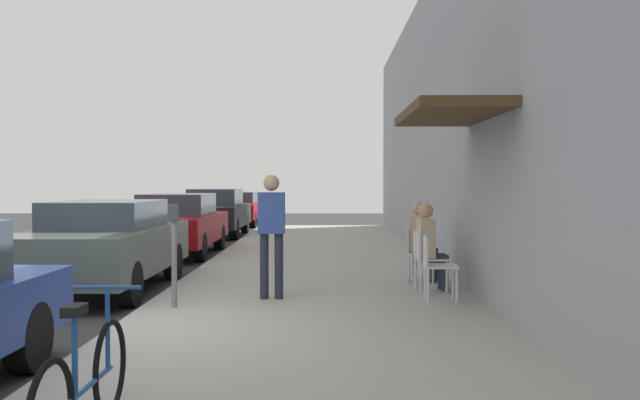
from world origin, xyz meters
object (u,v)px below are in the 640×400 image
(parked_car_1, at_px, (104,244))
(parking_meter, at_px, (174,248))
(cafe_chair_0, at_px, (435,263))
(parked_car_2, at_px, (177,224))
(cafe_chair_2, at_px, (418,250))
(parked_car_4, at_px, (236,208))
(pedestrian_standing, at_px, (271,226))
(seated_patron_2, at_px, (421,238))
(bicycle_0, at_px, (84,385))
(parked_car_3, at_px, (215,212))
(cafe_chair_1, at_px, (426,256))
(seated_patron_1, at_px, (430,243))

(parked_car_1, xyz_separation_m, parking_meter, (1.55, -2.06, 0.14))
(parking_meter, height_order, cafe_chair_0, parking_meter)
(parked_car_2, bearing_deg, cafe_chair_2, -45.67)
(parked_car_4, relative_size, cafe_chair_2, 5.06)
(cafe_chair_2, xyz_separation_m, pedestrian_standing, (-2.22, -1.68, 0.50))
(cafe_chair_2, xyz_separation_m, seated_patron_2, (0.06, -0.02, 0.19))
(bicycle_0, relative_size, cafe_chair_2, 1.97)
(parked_car_3, bearing_deg, parking_meter, -83.26)
(parked_car_2, xyz_separation_m, cafe_chair_2, (4.96, -5.08, -0.12))
(cafe_chair_1, bearing_deg, parking_meter, -157.32)
(parking_meter, relative_size, cafe_chair_2, 1.52)
(cafe_chair_1, bearing_deg, pedestrian_standing, -161.08)
(cafe_chair_0, xyz_separation_m, cafe_chair_1, (0.00, 0.87, 0.00))
(cafe_chair_2, relative_size, seated_patron_2, 0.67)
(bicycle_0, bearing_deg, cafe_chair_1, 63.89)
(cafe_chair_0, bearing_deg, seated_patron_2, 88.04)
(parked_car_4, distance_m, bicycle_0, 23.09)
(parked_car_1, relative_size, cafe_chair_2, 5.06)
(parked_car_3, bearing_deg, parked_car_4, 90.00)
(parked_car_4, bearing_deg, bicycle_0, -85.04)
(parked_car_1, bearing_deg, bicycle_0, -73.36)
(cafe_chair_0, distance_m, seated_patron_2, 1.78)
(parking_meter, relative_size, bicycle_0, 0.77)
(cafe_chair_0, xyz_separation_m, seated_patron_1, (0.06, 0.87, 0.19))
(cafe_chair_1, bearing_deg, cafe_chair_0, -90.01)
(cafe_chair_2, height_order, pedestrian_standing, pedestrian_standing)
(parked_car_3, height_order, pedestrian_standing, pedestrian_standing)
(parking_meter, xyz_separation_m, cafe_chair_2, (3.41, 2.34, -0.26))
(parking_meter, relative_size, cafe_chair_1, 1.52)
(parked_car_3, xyz_separation_m, pedestrian_standing, (2.74, -12.44, 0.36))
(parked_car_1, relative_size, seated_patron_2, 3.41)
(bicycle_0, bearing_deg, parked_car_4, 94.96)
(seated_patron_1, bearing_deg, parked_car_4, 106.51)
(parked_car_4, distance_m, seated_patron_2, 16.81)
(parked_car_3, relative_size, parked_car_4, 1.00)
(parked_car_4, height_order, seated_patron_2, seated_patron_2)
(parked_car_3, bearing_deg, parked_car_2, -90.00)
(bicycle_0, height_order, cafe_chair_2, bicycle_0)
(parked_car_1, relative_size, parked_car_3, 1.00)
(parking_meter, bearing_deg, parked_car_3, 96.74)
(parked_car_2, xyz_separation_m, bicycle_0, (2.00, -12.05, -0.26))
(cafe_chair_1, bearing_deg, parked_car_3, 113.01)
(parked_car_1, distance_m, cafe_chair_1, 5.00)
(bicycle_0, bearing_deg, parking_meter, 95.52)
(parking_meter, bearing_deg, parked_car_4, 94.82)
(parked_car_4, distance_m, cafe_chair_1, 17.66)
(parked_car_1, height_order, cafe_chair_0, parked_car_1)
(bicycle_0, xyz_separation_m, pedestrian_standing, (0.75, 5.29, 0.64))
(cafe_chair_0, bearing_deg, parked_car_2, 125.83)
(parked_car_1, relative_size, parked_car_4, 1.00)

